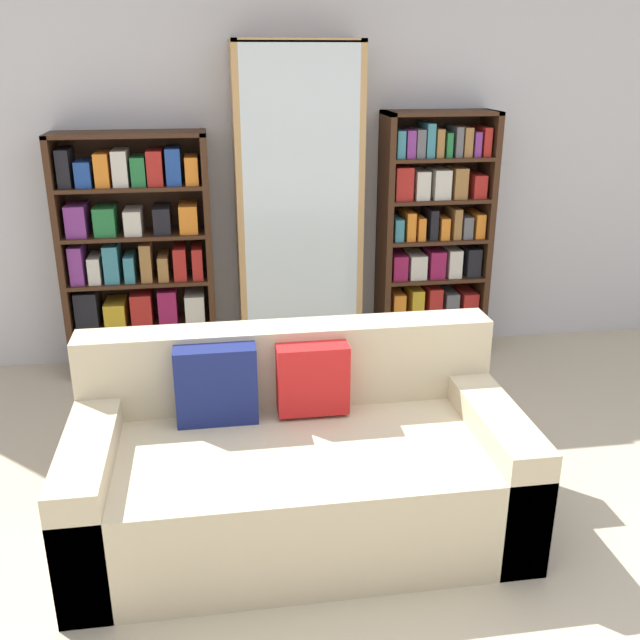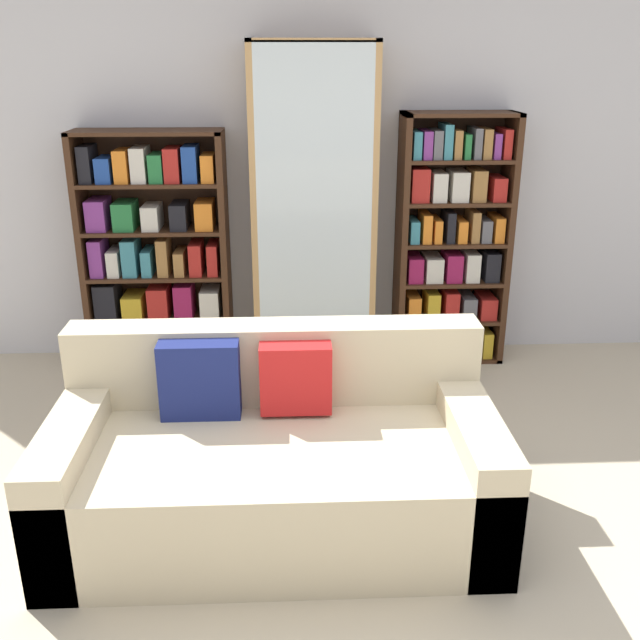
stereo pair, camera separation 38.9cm
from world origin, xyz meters
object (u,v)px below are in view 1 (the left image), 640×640
(bookshelf_right, at_px, (433,238))
(wine_bottle, at_px, (417,395))
(bookshelf_left, at_px, (138,261))
(couch, at_px, (296,465))
(display_cabinet, at_px, (298,212))

(bookshelf_right, bearing_deg, wine_bottle, -110.38)
(bookshelf_left, height_order, wine_bottle, bookshelf_left)
(couch, distance_m, display_cabinet, 1.99)
(bookshelf_left, xyz_separation_m, bookshelf_right, (1.97, -0.00, 0.08))
(display_cabinet, height_order, bookshelf_right, display_cabinet)
(bookshelf_left, bearing_deg, wine_bottle, -31.50)
(bookshelf_left, bearing_deg, bookshelf_right, -0.00)
(couch, xyz_separation_m, bookshelf_left, (-0.80, 1.84, 0.46))
(couch, bearing_deg, display_cabinet, 82.45)
(couch, relative_size, wine_bottle, 5.03)
(display_cabinet, height_order, wine_bottle, display_cabinet)
(couch, xyz_separation_m, wine_bottle, (0.80, 0.86, -0.14))
(bookshelf_right, xyz_separation_m, wine_bottle, (-0.37, -0.98, -0.67))
(bookshelf_left, height_order, bookshelf_right, bookshelf_right)
(bookshelf_left, relative_size, display_cabinet, 0.75)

